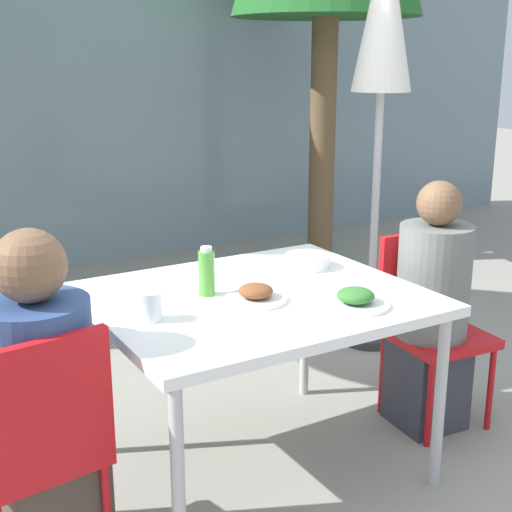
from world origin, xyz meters
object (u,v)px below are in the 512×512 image
bottle (207,272)px  person_left (42,412)px  person_right (431,314)px  closed_umbrella (383,37)px  drinking_cup (151,306)px  chair_right (428,314)px  chair_left (38,439)px  salad_bowl (307,261)px

bottle → person_left: bearing=-163.8°
person_right → closed_umbrella: (0.42, 0.90, 1.19)m
closed_umbrella → drinking_cup: size_ratio=22.54×
person_left → bottle: (0.69, 0.20, 0.31)m
person_left → chair_right: person_left is taller
person_right → bottle: bearing=-4.0°
drinking_cup → closed_umbrella: bearing=27.3°
closed_umbrella → chair_right: bearing=-113.5°
person_left → closed_umbrella: size_ratio=0.49×
chair_left → person_left: person_left is taller
person_left → drinking_cup: (0.40, 0.06, 0.27)m
bottle → salad_bowl: 0.55m
chair_right → closed_umbrella: closed_umbrella is taller
chair_left → drinking_cup: same height
closed_umbrella → salad_bowl: 1.45m
closed_umbrella → bottle: size_ratio=12.17×
chair_right → salad_bowl: bearing=-14.5°
chair_left → bottle: size_ratio=4.52×
bottle → drinking_cup: (-0.29, -0.14, -0.04)m
drinking_cup → bottle: bearing=26.6°
closed_umbrella → drinking_cup: bearing=-152.7°
chair_right → bottle: 1.13m
person_right → chair_left: bearing=9.0°
bottle → closed_umbrella: bearing=27.4°
person_right → salad_bowl: (-0.49, 0.27, 0.25)m
chair_left → person_left: 0.10m
bottle → drinking_cup: 0.32m
chair_left → chair_right: (1.81, 0.21, 0.00)m
drinking_cup → salad_bowl: bearing=17.1°
person_left → drinking_cup: person_left is taller
chair_left → salad_bowl: 1.35m
bottle → person_right: bearing=-8.7°
person_left → person_right: (1.71, 0.04, -0.01)m
bottle → salad_bowl: bearing=11.5°
person_left → salad_bowl: person_left is taller
person_left → salad_bowl: bearing=6.5°
person_right → bottle: person_right is taller
chair_right → bottle: bottle is taller
bottle → drinking_cup: size_ratio=1.85×
closed_umbrella → drinking_cup: 2.14m
salad_bowl → closed_umbrella: bearing=35.2°
person_right → drinking_cup: 1.34m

